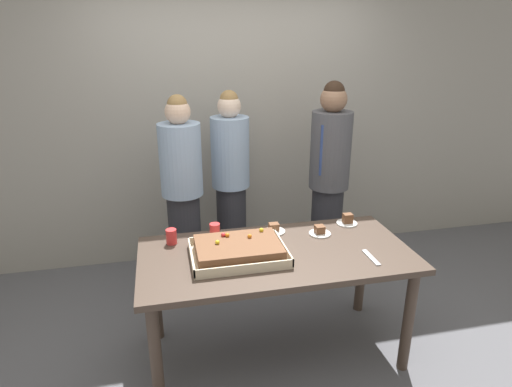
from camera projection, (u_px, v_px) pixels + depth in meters
name	position (u px, v px, depth m)	size (l,w,h in m)	color
ground_plane	(275.00, 351.00, 3.00)	(12.00, 12.00, 0.00)	#5B5B60
interior_back_panel	(232.00, 100.00, 3.95)	(8.00, 0.12, 3.00)	#9E998E
party_table	(276.00, 266.00, 2.77)	(1.72, 0.83, 0.77)	#47382D
sheet_cake	(238.00, 250.00, 2.67)	(0.59, 0.43, 0.12)	beige
plated_slice_near_left	(320.00, 232.00, 2.98)	(0.15, 0.15, 0.06)	white
plated_slice_near_right	(274.00, 229.00, 3.02)	(0.15, 0.15, 0.06)	white
plated_slice_far_left	(347.00, 221.00, 3.14)	(0.15, 0.15, 0.08)	white
drink_cup_nearest	(171.00, 237.00, 2.84)	(0.07, 0.07, 0.10)	red
drink_cup_middle	(215.00, 231.00, 2.92)	(0.07, 0.07, 0.10)	red
cake_server_utensil	(371.00, 257.00, 2.67)	(0.03, 0.20, 0.01)	silver
person_serving_front	(231.00, 184.00, 3.71)	(0.32, 0.32, 1.65)	#28282D
person_green_shirt_behind	(183.00, 197.00, 3.42)	(0.32, 0.32, 1.66)	#28282D
person_striped_tie_right	(329.00, 180.00, 3.68)	(0.34, 0.34, 1.72)	#28282D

